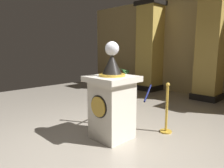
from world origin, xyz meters
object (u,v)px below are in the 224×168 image
object	(u,v)px
stanchion_far	(96,109)
potted_palm_left	(120,89)
stanchion_near	(166,115)
pedestal_clock	(112,101)

from	to	relation	value
stanchion_far	potted_palm_left	xyz separation A→B (m)	(-1.39, 2.27, -0.05)
stanchion_near	stanchion_far	bearing A→B (deg)	-153.19
stanchion_near	stanchion_far	world-z (taller)	stanchion_near
stanchion_near	stanchion_far	xyz separation A→B (m)	(-1.37, -0.69, -0.01)
stanchion_near	stanchion_far	size ratio (longest dim) A/B	1.02
pedestal_clock	stanchion_far	xyz separation A→B (m)	(-0.79, 0.27, -0.37)
pedestal_clock	stanchion_far	bearing A→B (deg)	161.26
pedestal_clock	stanchion_far	distance (m)	0.91
pedestal_clock	stanchion_far	world-z (taller)	pedestal_clock
stanchion_near	potted_palm_left	bearing A→B (deg)	150.31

